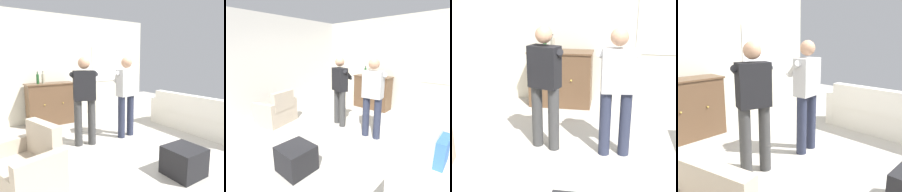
# 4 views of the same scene
# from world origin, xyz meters

# --- Properties ---
(ground) EXTENTS (10.40, 10.40, 0.00)m
(ground) POSITION_xyz_m (0.00, 0.00, 0.00)
(ground) COLOR #B2ADA3
(wall_back_with_window) EXTENTS (5.20, 0.15, 2.80)m
(wall_back_with_window) POSITION_xyz_m (0.03, 2.66, 1.40)
(wall_back_with_window) COLOR beige
(wall_back_with_window) RESTS_ON ground
(wall_side_left) EXTENTS (0.12, 5.20, 2.80)m
(wall_side_left) POSITION_xyz_m (-2.66, 0.00, 1.40)
(wall_side_left) COLOR beige
(wall_side_left) RESTS_ON ground
(couch) EXTENTS (0.57, 2.59, 0.85)m
(couch) POSITION_xyz_m (1.91, -0.23, 0.32)
(couch) COLOR silver
(couch) RESTS_ON ground
(armchair) EXTENTS (0.83, 1.01, 0.85)m
(armchair) POSITION_xyz_m (-1.80, -0.38, 0.29)
(armchair) COLOR #B2A38E
(armchair) RESTS_ON ground
(sideboard_cabinet) EXTENTS (1.19, 0.49, 1.05)m
(sideboard_cabinet) POSITION_xyz_m (-0.60, 2.30, 0.53)
(sideboard_cabinet) COLOR brown
(sideboard_cabinet) RESTS_ON ground
(bottle_wine_green) EXTENTS (0.07, 0.07, 0.30)m
(bottle_wine_green) POSITION_xyz_m (-0.89, 2.31, 1.17)
(bottle_wine_green) COLOR #1E4C23
(bottle_wine_green) RESTS_ON sideboard_cabinet
(bottle_liquor_amber) EXTENTS (0.08, 0.08, 0.29)m
(bottle_liquor_amber) POSITION_xyz_m (-0.75, 2.33, 1.17)
(bottle_liquor_amber) COLOR gray
(bottle_liquor_amber) RESTS_ON sideboard_cabinet
(ottoman) EXTENTS (0.49, 0.49, 0.41)m
(ottoman) POSITION_xyz_m (0.13, -1.19, 0.20)
(ottoman) COLOR black
(ottoman) RESTS_ON ground
(person_standing_left) EXTENTS (0.53, 0.52, 1.68)m
(person_standing_left) POSITION_xyz_m (-0.51, 0.60, 0.94)
(person_standing_left) COLOR #383838
(person_standing_left) RESTS_ON ground
(person_standing_right) EXTENTS (0.55, 0.50, 1.68)m
(person_standing_right) POSITION_xyz_m (0.42, 0.55, 0.94)
(person_standing_right) COLOR #282D42
(person_standing_right) RESTS_ON ground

